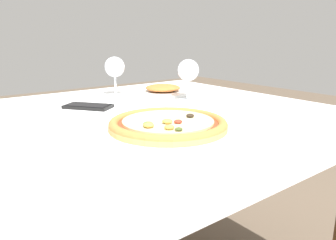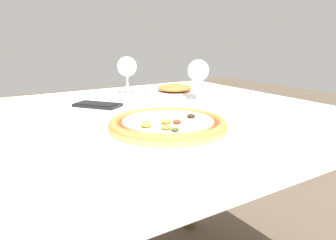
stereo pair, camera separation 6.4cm
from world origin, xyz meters
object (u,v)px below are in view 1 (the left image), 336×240
object	(u,v)px
wine_glass_far_left	(188,72)
wine_glass_far_right	(115,68)
dining_table	(88,153)
side_plate	(163,90)
cell_phone	(88,106)
pizza_plate	(168,125)

from	to	relation	value
wine_glass_far_left	wine_glass_far_right	world-z (taller)	wine_glass_far_right
dining_table	side_plate	bearing A→B (deg)	30.00
cell_phone	wine_glass_far_left	bearing A→B (deg)	-17.64
dining_table	wine_glass_far_left	xyz separation A→B (m)	(0.40, 0.08, 0.18)
wine_glass_far_right	cell_phone	distance (m)	0.24
wine_glass_far_left	cell_phone	bearing A→B (deg)	162.36
pizza_plate	wine_glass_far_right	xyz separation A→B (m)	(0.14, 0.50, 0.08)
cell_phone	pizza_plate	bearing A→B (deg)	-84.55
side_plate	wine_glass_far_left	bearing A→B (deg)	-95.91
pizza_plate	side_plate	size ratio (longest dim) A/B	1.28
pizza_plate	wine_glass_far_left	xyz separation A→B (m)	(0.28, 0.26, 0.08)
dining_table	cell_phone	xyz separation A→B (m)	(0.09, 0.18, 0.08)
pizza_plate	wine_glass_far_right	distance (m)	0.53
cell_phone	dining_table	bearing A→B (deg)	-115.62
wine_glass_far_right	side_plate	xyz separation A→B (m)	(0.16, -0.08, -0.09)
dining_table	wine_glass_far_left	distance (m)	0.45
dining_table	pizza_plate	bearing A→B (deg)	-56.71
wine_glass_far_left	cell_phone	xyz separation A→B (m)	(-0.32, 0.10, -0.09)
wine_glass_far_right	cell_phone	size ratio (longest dim) A/B	0.91
wine_glass_far_right	wine_glass_far_left	bearing A→B (deg)	-59.02
pizza_plate	dining_table	bearing A→B (deg)	123.29
cell_phone	side_plate	size ratio (longest dim) A/B	0.69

